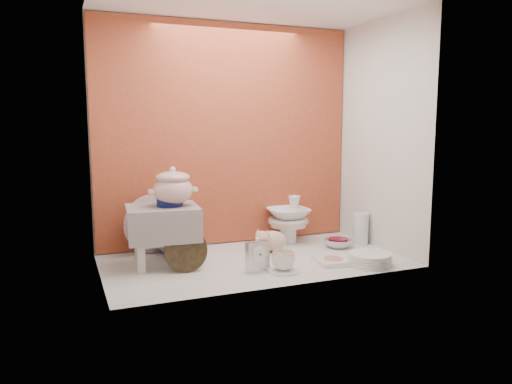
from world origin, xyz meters
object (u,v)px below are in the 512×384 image
Objects in this scene: dinner_plate_stack at (370,259)px; plush_pig at (272,241)px; crystal_bowl at (338,243)px; step_stool at (163,236)px; gold_rim_teacup at (283,261)px; soup_tureen at (173,186)px; mantel_clock at (257,255)px; porcelain_tower at (288,219)px; blue_white_vase at (174,233)px; floral_platter at (152,224)px.

plush_pig is at bearing 129.50° from dinner_plate_stack.
step_stool is at bearing 178.14° from crystal_bowl.
gold_rim_teacup is at bearing -107.28° from plush_pig.
step_stool is 1.50× the size of soup_tureen.
mantel_clock is 0.59× the size of porcelain_tower.
step_stool reaches higher than gold_rim_teacup.
porcelain_tower is (-0.20, 0.69, 0.13)m from dinner_plate_stack.
plush_pig is at bearing 171.32° from crystal_bowl.
plush_pig is 1.88× the size of gold_rim_teacup.
plush_pig reaches higher than gold_rim_teacup.
crystal_bowl is at bearing -14.75° from blue_white_vase.
gold_rim_teacup is 0.50× the size of dinner_plate_stack.
mantel_clock is at bearing -129.74° from porcelain_tower.
blue_white_vase is (0.13, -0.06, -0.06)m from floral_platter.
crystal_bowl is (1.18, -0.34, -0.16)m from floral_platter.
porcelain_tower is at bearing 62.07° from gold_rim_teacup.
blue_white_vase is at bearing 144.96° from dinner_plate_stack.
step_stool reaches higher than plush_pig.
gold_rim_teacup is at bearing 171.90° from dinner_plate_stack.
mantel_clock is 0.68m from dinner_plate_stack.
soup_tureen is at bearing 144.57° from gold_rim_teacup.
floral_platter is 2.89× the size of gold_rim_teacup.
mantel_clock is (0.35, -0.57, -0.03)m from blue_white_vase.
plush_pig is 0.65m from dinner_plate_stack.
mantel_clock is 0.44m from plush_pig.
crystal_bowl is (1.05, -0.28, -0.10)m from blue_white_vase.
dinner_plate_stack is (0.66, -0.14, -0.06)m from mantel_clock.
porcelain_tower reaches higher than mantel_clock.
floral_platter is 0.16m from blue_white_vase.
step_stool reaches higher than dinner_plate_stack.
gold_rim_teacup is at bearing -28.51° from step_stool.
mantel_clock is at bearing -52.89° from floral_platter.
mantel_clock is 1.06× the size of crystal_bowl.
step_stool is 3.11× the size of gold_rim_teacup.
soup_tureen is 0.72× the size of floral_platter.
plush_pig is 0.44m from gold_rim_teacup.
blue_white_vase is at bearing 178.55° from porcelain_tower.
gold_rim_teacup is 0.54m from dinner_plate_stack.
plush_pig is at bearing -20.24° from floral_platter.
crystal_bowl is at bearing 16.84° from mantel_clock.
floral_platter is 1.44× the size of dinner_plate_stack.
blue_white_vase reaches higher than mantel_clock.
blue_white_vase is 0.67m from mantel_clock.
gold_rim_teacup is at bearing -30.58° from mantel_clock.
crystal_bowl is at bearing 31.67° from gold_rim_teacup.
crystal_bowl is 0.38m from porcelain_tower.
soup_tureen is at bearing 135.95° from mantel_clock.
mantel_clock is 1.48× the size of gold_rim_teacup.
soup_tureen reaches higher than plush_pig.
floral_platter is 1.15× the size of porcelain_tower.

